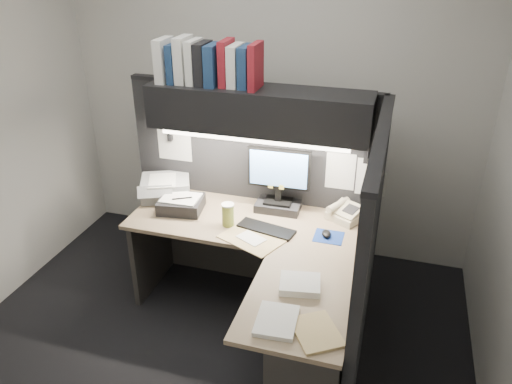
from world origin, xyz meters
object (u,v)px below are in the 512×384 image
at_px(monitor, 279,187).
at_px(keyboard, 266,229).
at_px(coffee_cup, 228,215).
at_px(desk, 270,309).
at_px(notebook_stack, 181,204).
at_px(telephone, 347,213).
at_px(printer, 166,187).
at_px(overhead_shelf, 258,110).

relative_size(monitor, keyboard, 1.21).
height_order(monitor, coffee_cup, monitor).
distance_m(desk, coffee_cup, 0.73).
bearing_deg(notebook_stack, desk, -33.90).
height_order(telephone, notebook_stack, notebook_stack).
bearing_deg(keyboard, printer, 174.64).
relative_size(coffee_cup, notebook_stack, 0.50).
bearing_deg(desk, notebook_stack, 146.10).
xyz_separation_m(desk, keyboard, (-0.16, 0.47, 0.30)).
bearing_deg(desk, printer, 144.70).
distance_m(desk, overhead_shelf, 1.33).
relative_size(monitor, coffee_cup, 3.12).
bearing_deg(monitor, coffee_cup, -133.66).
bearing_deg(keyboard, overhead_shelf, 128.71).
xyz_separation_m(overhead_shelf, notebook_stack, (-0.54, -0.18, -0.72)).
relative_size(desk, telephone, 7.32).
xyz_separation_m(desk, coffee_cup, (-0.43, 0.46, 0.37)).
bearing_deg(coffee_cup, printer, 155.09).
distance_m(telephone, coffee_cup, 0.86).
xyz_separation_m(telephone, notebook_stack, (-1.20, -0.22, 0.00)).
relative_size(telephone, printer, 0.63).
bearing_deg(coffee_cup, telephone, 22.84).
bearing_deg(telephone, overhead_shelf, -147.99).
bearing_deg(overhead_shelf, telephone, 3.44).
height_order(printer, notebook_stack, printer).
bearing_deg(monitor, notebook_stack, -164.98).
distance_m(desk, printer, 1.34).
distance_m(desk, telephone, 0.93).
bearing_deg(telephone, coffee_cup, -128.60).
bearing_deg(telephone, monitor, -149.13).
xyz_separation_m(telephone, coffee_cup, (-0.79, -0.33, 0.03)).
xyz_separation_m(keyboard, telephone, (0.51, 0.32, 0.04)).
relative_size(overhead_shelf, coffee_cup, 9.82).
xyz_separation_m(desk, overhead_shelf, (-0.30, 0.75, 1.06)).
bearing_deg(desk, keyboard, 108.56).
height_order(desk, monitor, monitor).
relative_size(desk, notebook_stack, 5.41).
bearing_deg(coffee_cup, desk, -46.56).
distance_m(overhead_shelf, coffee_cup, 0.76).
height_order(desk, printer, printer).
bearing_deg(desk, telephone, 65.85).
bearing_deg(notebook_stack, coffee_cup, -14.81).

